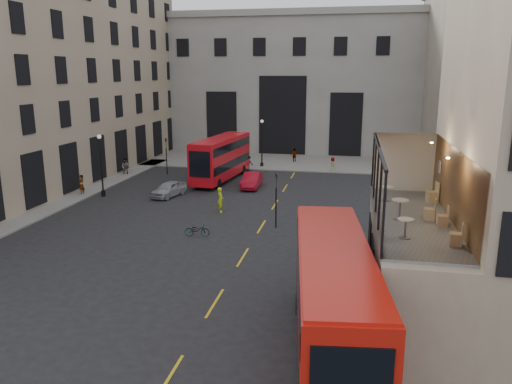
% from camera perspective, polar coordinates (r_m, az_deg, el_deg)
% --- Properties ---
extents(ground, '(140.00, 140.00, 0.00)m').
position_cam_1_polar(ground, '(23.33, 0.14, -13.00)').
color(ground, black).
rests_on(ground, ground).
extents(host_building_main, '(7.26, 11.40, 15.10)m').
position_cam_1_polar(host_building_main, '(21.53, 27.26, 5.01)').
color(host_building_main, tan).
rests_on(host_building_main, ground).
extents(host_frontage, '(3.00, 11.00, 4.50)m').
position_cam_1_polar(host_frontage, '(22.22, 17.03, -8.67)').
color(host_frontage, tan).
rests_on(host_frontage, ground).
extents(cafe_floor, '(3.00, 10.00, 0.10)m').
position_cam_1_polar(cafe_floor, '(21.48, 17.45, -2.97)').
color(cafe_floor, slate).
rests_on(cafe_floor, host_frontage).
extents(building_left, '(14.60, 50.60, 22.00)m').
position_cam_1_polar(building_left, '(50.96, -27.08, 13.17)').
color(building_left, tan).
rests_on(building_left, ground).
extents(gateway, '(35.00, 10.60, 18.00)m').
position_cam_1_polar(gateway, '(69.08, 3.67, 12.63)').
color(gateway, '#9C9A92').
rests_on(gateway, ground).
extents(building_right, '(16.60, 18.60, 20.00)m').
position_cam_1_polar(building_right, '(62.57, 26.53, 12.12)').
color(building_right, gray).
rests_on(building_right, ground).
extents(pavement_far, '(40.00, 12.00, 0.12)m').
position_cam_1_polar(pavement_far, '(60.24, 1.36, 3.61)').
color(pavement_far, slate).
rests_on(pavement_far, ground).
extents(pavement_left, '(8.00, 48.00, 0.12)m').
position_cam_1_polar(pavement_left, '(42.86, -26.70, -1.94)').
color(pavement_left, slate).
rests_on(pavement_left, ground).
extents(traffic_light_near, '(0.16, 0.20, 3.80)m').
position_cam_1_polar(traffic_light_near, '(33.84, 2.31, -0.16)').
color(traffic_light_near, black).
rests_on(traffic_light_near, ground).
extents(traffic_light_far, '(0.16, 0.20, 3.80)m').
position_cam_1_polar(traffic_light_far, '(52.68, -10.22, 4.58)').
color(traffic_light_far, black).
rests_on(traffic_light_far, ground).
extents(street_lamp_a, '(0.36, 0.36, 5.33)m').
position_cam_1_polar(street_lamp_a, '(44.56, -17.24, 2.53)').
color(street_lamp_a, black).
rests_on(street_lamp_a, ground).
extents(street_lamp_b, '(0.36, 0.36, 5.33)m').
position_cam_1_polar(street_lamp_b, '(55.98, 0.68, 5.28)').
color(street_lamp_b, black).
rests_on(street_lamp_b, ground).
extents(bus_near, '(3.84, 11.36, 4.44)m').
position_cam_1_polar(bus_near, '(18.58, 8.80, -11.89)').
color(bus_near, red).
rests_on(bus_near, ground).
extents(bus_far, '(3.54, 10.83, 4.24)m').
position_cam_1_polar(bus_far, '(49.23, -3.99, 4.09)').
color(bus_far, red).
rests_on(bus_far, ground).
extents(car_a, '(2.49, 4.12, 1.31)m').
position_cam_1_polar(car_a, '(43.52, -9.93, 0.35)').
color(car_a, '#93959A').
rests_on(car_a, ground).
extents(car_b, '(1.58, 4.25, 1.39)m').
position_cam_1_polar(car_b, '(46.14, -0.49, 1.35)').
color(car_b, maroon).
rests_on(car_b, ground).
extents(car_c, '(2.38, 4.66, 1.29)m').
position_cam_1_polar(car_c, '(50.49, -5.38, 2.30)').
color(car_c, black).
rests_on(car_c, ground).
extents(bicycle, '(1.64, 0.76, 0.83)m').
position_cam_1_polar(bicycle, '(32.82, -6.73, -4.32)').
color(bicycle, gray).
rests_on(bicycle, ground).
extents(cyclist, '(0.68, 0.82, 1.92)m').
position_cam_1_polar(cyclist, '(38.08, -4.09, -0.90)').
color(cyclist, '#C9DE17').
rests_on(cyclist, ground).
extents(pedestrian_a, '(0.96, 0.79, 1.82)m').
position_cam_1_polar(pedestrian_a, '(53.30, -14.69, 2.80)').
color(pedestrian_a, gray).
rests_on(pedestrian_a, ground).
extents(pedestrian_b, '(1.25, 1.06, 1.68)m').
position_cam_1_polar(pedestrian_b, '(53.91, -0.91, 3.28)').
color(pedestrian_b, gray).
rests_on(pedestrian_b, ground).
extents(pedestrian_c, '(1.07, 0.84, 1.70)m').
position_cam_1_polar(pedestrian_c, '(59.06, 4.41, 4.15)').
color(pedestrian_c, gray).
rests_on(pedestrian_c, ground).
extents(pedestrian_d, '(0.70, 0.88, 1.59)m').
position_cam_1_polar(pedestrian_d, '(54.13, 8.74, 3.12)').
color(pedestrian_d, gray).
rests_on(pedestrian_d, ground).
extents(pedestrian_e, '(0.46, 0.68, 1.81)m').
position_cam_1_polar(pedestrian_e, '(45.81, -19.33, 0.76)').
color(pedestrian_e, gray).
rests_on(pedestrian_e, ground).
extents(cafe_table_near, '(0.58, 0.58, 0.72)m').
position_cam_1_polar(cafe_table_near, '(18.69, 16.71, -3.67)').
color(cafe_table_near, silver).
rests_on(cafe_table_near, cafe_floor).
extents(cafe_table_mid, '(0.67, 0.67, 0.83)m').
position_cam_1_polar(cafe_table_mid, '(20.95, 16.12, -1.58)').
color(cafe_table_mid, silver).
rests_on(cafe_table_mid, cafe_floor).
extents(cafe_table_far, '(0.55, 0.55, 0.69)m').
position_cam_1_polar(cafe_table_far, '(23.84, 14.70, 0.08)').
color(cafe_table_far, silver).
rests_on(cafe_table_far, cafe_floor).
extents(cafe_chair_a, '(0.46, 0.46, 0.81)m').
position_cam_1_polar(cafe_chair_a, '(18.57, 21.93, -4.95)').
color(cafe_chair_a, tan).
rests_on(cafe_chair_a, cafe_floor).
extents(cafe_chair_b, '(0.41, 0.41, 0.82)m').
position_cam_1_polar(cafe_chair_b, '(20.67, 20.56, -3.00)').
color(cafe_chair_b, tan).
rests_on(cafe_chair_b, cafe_floor).
extents(cafe_chair_c, '(0.52, 0.52, 0.88)m').
position_cam_1_polar(cafe_chair_c, '(21.36, 19.26, -2.31)').
color(cafe_chair_c, tan).
rests_on(cafe_chair_c, cafe_floor).
extents(cafe_chair_d, '(0.55, 0.55, 0.94)m').
position_cam_1_polar(cafe_chair_d, '(24.33, 19.53, -0.42)').
color(cafe_chair_d, tan).
rests_on(cafe_chair_d, cafe_floor).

